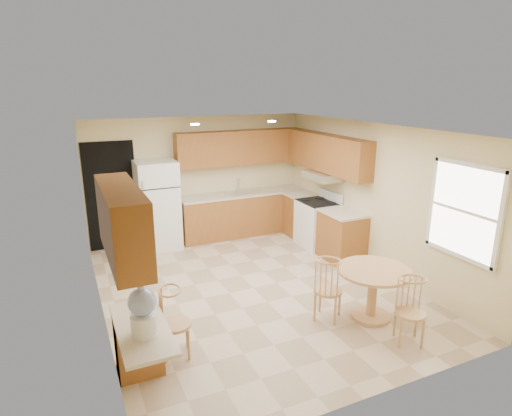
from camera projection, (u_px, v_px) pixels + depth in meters
name	position (u px, v px, depth m)	size (l,w,h in m)	color
floor	(254.00, 288.00, 6.79)	(5.50, 5.50, 0.00)	#C7AF90
ceiling	(253.00, 129.00, 6.09)	(4.50, 5.50, 0.02)	white
wall_back	(199.00, 178.00, 8.84)	(4.50, 0.02, 2.50)	beige
wall_front	(373.00, 289.00, 4.04)	(4.50, 0.02, 2.50)	beige
wall_left	(96.00, 234.00, 5.54)	(0.02, 5.50, 2.50)	beige
wall_right	(373.00, 197.00, 7.34)	(0.02, 5.50, 2.50)	beige
doorway	(112.00, 196.00, 8.18)	(0.90, 0.02, 2.10)	black
base_cab_back	(244.00, 214.00, 9.15)	(2.75, 0.60, 0.87)	#9B5D27
counter_back	(243.00, 194.00, 9.03)	(2.75, 0.63, 0.04)	beige
base_cab_right_a	(301.00, 215.00, 9.07)	(0.60, 0.59, 0.87)	#9B5D27
counter_right_a	(302.00, 195.00, 8.94)	(0.63, 0.59, 0.04)	beige
base_cab_right_b	(342.00, 237.00, 7.80)	(0.60, 0.80, 0.87)	#9B5D27
counter_right_b	(343.00, 213.00, 7.67)	(0.63, 0.80, 0.04)	beige
upper_cab_back	(241.00, 147.00, 8.88)	(2.75, 0.33, 0.70)	#9B5D27
upper_cab_right	(327.00, 153.00, 8.16)	(0.33, 2.42, 0.70)	#9B5D27
upper_cab_left	(122.00, 223.00, 4.04)	(0.33, 1.40, 0.70)	#9B5D27
sink	(242.00, 193.00, 9.01)	(0.78, 0.44, 0.01)	silver
range_hood	(323.00, 176.00, 8.22)	(0.50, 0.76, 0.14)	silver
desk_pedestal	(138.00, 342.00, 4.73)	(0.48, 0.42, 0.72)	#9B5D27
desk_top	(142.00, 329.00, 4.29)	(0.50, 1.20, 0.04)	beige
window	(464.00, 211.00, 5.65)	(0.06, 1.12, 1.30)	white
can_light_a	(195.00, 124.00, 6.94)	(0.14, 0.14, 0.02)	white
can_light_b	(272.00, 121.00, 7.50)	(0.14, 0.14, 0.02)	white
refrigerator	(158.00, 205.00, 8.26)	(0.76, 0.74, 1.73)	white
stove	(317.00, 223.00, 8.46)	(0.65, 0.76, 1.09)	white
dining_table	(373.00, 286.00, 5.78)	(0.99, 0.99, 0.73)	tan
chair_table_a	(332.00, 285.00, 5.69)	(0.39, 0.48, 0.88)	tan
chair_table_b	(416.00, 308.00, 5.16)	(0.37, 0.43, 0.84)	tan
chair_desk	(177.00, 319.00, 4.90)	(0.38, 0.49, 0.85)	tan
water_crock	(143.00, 311.00, 4.09)	(0.27, 0.27, 0.57)	white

